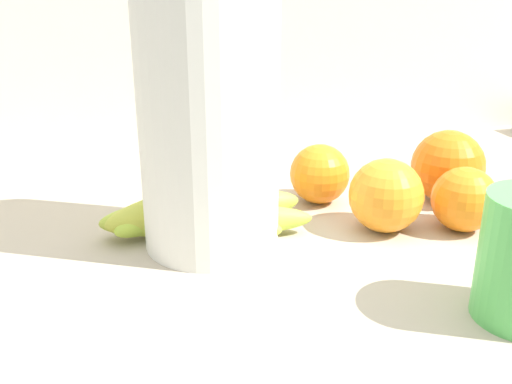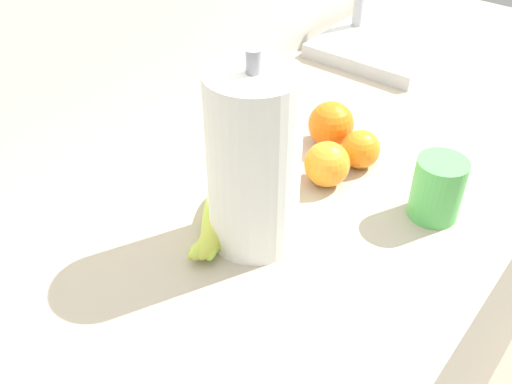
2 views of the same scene
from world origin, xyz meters
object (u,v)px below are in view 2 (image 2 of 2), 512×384
(banana_bunch, at_px, (233,221))
(mug, at_px, (437,189))
(orange_front, at_px, (361,149))
(sink_basin, at_px, (389,40))
(orange_back_left, at_px, (331,124))
(orange_center, at_px, (269,158))
(paper_towel_roll, at_px, (254,162))
(orange_right, at_px, (327,164))

(banana_bunch, height_order, mug, mug)
(orange_front, relative_size, sink_basin, 0.19)
(sink_basin, bearing_deg, mug, -145.69)
(banana_bunch, height_order, orange_back_left, orange_back_left)
(mug, bearing_deg, banana_bunch, 135.54)
(orange_center, bearing_deg, mug, -74.31)
(orange_front, bearing_deg, orange_center, 137.79)
(orange_center, relative_size, orange_back_left, 0.82)
(orange_back_left, xyz_separation_m, paper_towel_roll, (-0.28, -0.05, 0.09))
(orange_right, distance_m, orange_back_left, 0.12)
(orange_front, bearing_deg, paper_towel_roll, 173.10)
(orange_right, bearing_deg, sink_basin, 17.66)
(banana_bunch, distance_m, sink_basin, 0.74)
(banana_bunch, bearing_deg, orange_back_left, 2.93)
(banana_bunch, xyz_separation_m, orange_right, (0.19, -0.04, 0.02))
(banana_bunch, height_order, orange_right, orange_right)
(orange_back_left, relative_size, sink_basin, 0.24)
(orange_right, distance_m, paper_towel_roll, 0.20)
(orange_front, height_order, orange_right, orange_right)
(orange_right, height_order, sink_basin, sink_basin)
(banana_bunch, height_order, orange_front, orange_front)
(orange_center, height_order, orange_front, orange_center)
(orange_center, distance_m, mug, 0.27)
(orange_back_left, bearing_deg, paper_towel_roll, -170.63)
(orange_back_left, height_order, paper_towel_roll, paper_towel_roll)
(orange_right, relative_size, orange_back_left, 0.92)
(paper_towel_roll, bearing_deg, mug, -41.56)
(orange_front, xyz_separation_m, mug, (-0.04, -0.16, 0.02))
(banana_bunch, distance_m, mug, 0.31)
(orange_back_left, bearing_deg, sink_basin, 14.55)
(orange_center, height_order, sink_basin, sink_basin)
(banana_bunch, bearing_deg, orange_front, -13.13)
(orange_center, bearing_deg, orange_front, -42.21)
(sink_basin, relative_size, mug, 3.44)
(orange_front, distance_m, mug, 0.16)
(orange_center, bearing_deg, orange_right, -65.96)
(orange_back_left, bearing_deg, orange_front, -108.49)
(paper_towel_roll, xyz_separation_m, mug, (0.21, -0.19, -0.08))
(banana_bunch, xyz_separation_m, orange_back_left, (0.29, 0.01, 0.02))
(sink_basin, bearing_deg, orange_right, -162.34)
(mug, bearing_deg, sink_basin, 34.31)
(orange_center, height_order, orange_right, orange_right)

